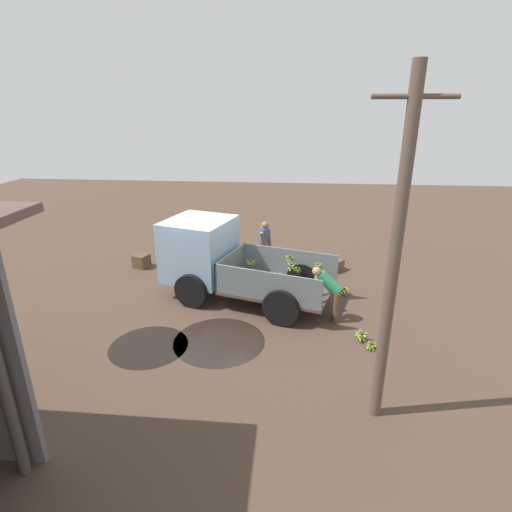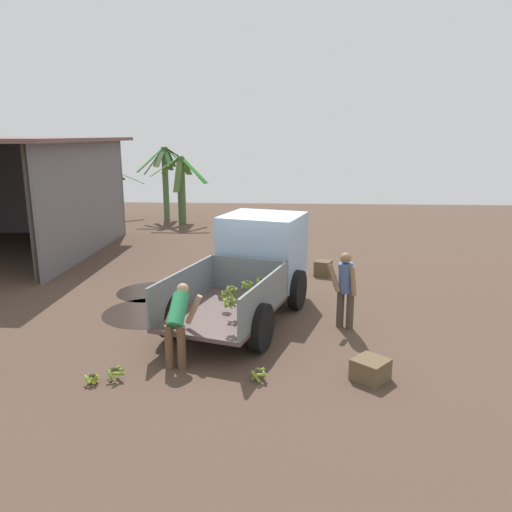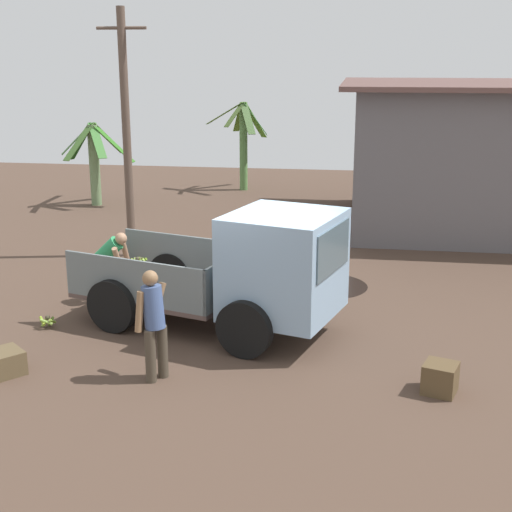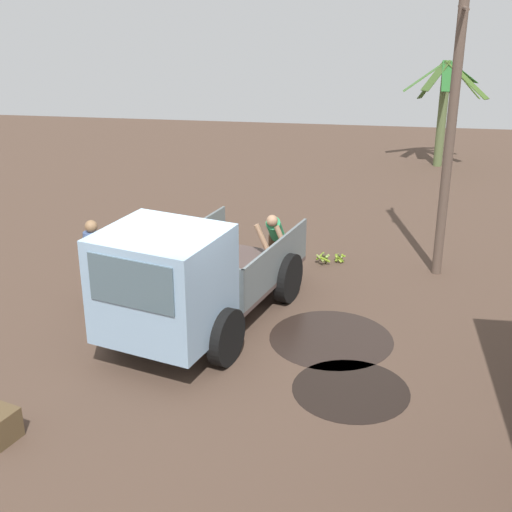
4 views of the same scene
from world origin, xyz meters
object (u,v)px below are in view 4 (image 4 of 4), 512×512
cargo_truck (178,283)px  person_worker_loading (275,238)px  utility_pole (450,134)px  person_foreground_visitor (92,259)px  banana_bunch_on_ground_2 (211,254)px  banana_bunch_on_ground_0 (339,257)px  banana_bunch_on_ground_1 (323,258)px  wooden_crate_0 (124,250)px

cargo_truck → person_worker_loading: cargo_truck is taller
utility_pole → person_foreground_visitor: utility_pole is taller
banana_bunch_on_ground_2 → person_foreground_visitor: bearing=-34.6°
cargo_truck → person_worker_loading: 3.31m
banana_bunch_on_ground_0 → banana_bunch_on_ground_1: 0.36m
cargo_truck → wooden_crate_0: 4.18m
banana_bunch_on_ground_0 → wooden_crate_0: (0.42, -4.52, 0.07)m
cargo_truck → person_foreground_visitor: cargo_truck is taller
person_foreground_visitor → banana_bunch_on_ground_1: bearing=-23.8°
person_foreground_visitor → banana_bunch_on_ground_2: size_ratio=5.64×
person_worker_loading → wooden_crate_0: person_worker_loading is taller
banana_bunch_on_ground_2 → wooden_crate_0: bearing=-85.4°
banana_bunch_on_ground_0 → banana_bunch_on_ground_2: bearing=-84.2°
wooden_crate_0 → banana_bunch_on_ground_0: bearing=95.3°
person_worker_loading → utility_pole: bearing=106.1°
banana_bunch_on_ground_2 → wooden_crate_0: wooden_crate_0 is taller
utility_pole → person_foreground_visitor: size_ratio=3.40×
person_foreground_visitor → banana_bunch_on_ground_0: person_foreground_visitor is taller
utility_pole → banana_bunch_on_ground_2: (-0.01, -4.65, -2.69)m
person_worker_loading → banana_bunch_on_ground_0: 1.67m
banana_bunch_on_ground_0 → banana_bunch_on_ground_2: size_ratio=0.81×
cargo_truck → person_worker_loading: size_ratio=3.51×
person_worker_loading → wooden_crate_0: bearing=-91.8°
utility_pole → banana_bunch_on_ground_1: 3.53m
person_worker_loading → banana_bunch_on_ground_2: size_ratio=4.76×
wooden_crate_0 → banana_bunch_on_ground_1: bearing=93.6°
utility_pole → wooden_crate_0: (0.14, -6.48, -2.65)m
cargo_truck → banana_bunch_on_ground_2: (-3.66, -0.24, -0.99)m
banana_bunch_on_ground_1 → banana_bunch_on_ground_2: (0.12, -2.36, -0.01)m
person_worker_loading → banana_bunch_on_ground_0: person_worker_loading is taller
person_foreground_visitor → wooden_crate_0: 2.36m
banana_bunch_on_ground_0 → banana_bunch_on_ground_2: (0.27, -2.69, 0.03)m
banana_bunch_on_ground_2 → wooden_crate_0: 1.84m
banana_bunch_on_ground_0 → banana_bunch_on_ground_1: size_ratio=0.71×
cargo_truck → person_foreground_visitor: size_ratio=2.97×
banana_bunch_on_ground_0 → utility_pole: bearing=81.8°
person_foreground_visitor → banana_bunch_on_ground_2: (-2.39, 1.65, -0.77)m
person_foreground_visitor → banana_bunch_on_ground_0: (-2.66, 4.34, -0.80)m
banana_bunch_on_ground_1 → banana_bunch_on_ground_2: bearing=-87.1°
banana_bunch_on_ground_1 → utility_pole: bearing=86.8°
person_foreground_visitor → banana_bunch_on_ground_1: 4.79m
banana_bunch_on_ground_1 → wooden_crate_0: bearing=-86.4°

